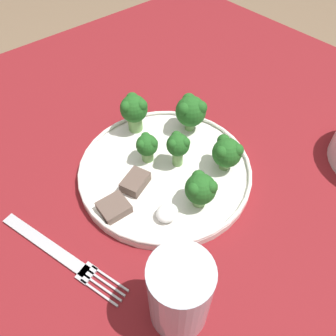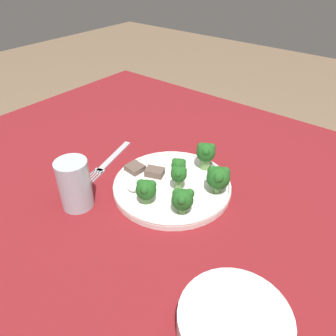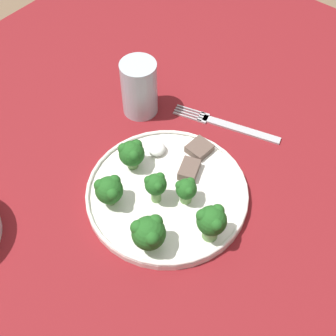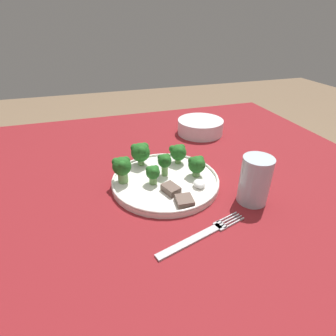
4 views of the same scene
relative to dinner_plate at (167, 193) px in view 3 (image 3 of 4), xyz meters
name	(u,v)px [view 3 (image 3 of 4)]	position (x,y,z in m)	size (l,w,h in m)	color
ground_plane	(168,318)	(0.05, 0.04, -0.75)	(8.00, 8.00, 0.00)	#7F664C
table	(168,194)	(0.05, 0.04, -0.10)	(1.18, 1.09, 0.75)	maroon
dinner_plate	(167,193)	(0.00, 0.00, 0.00)	(0.26, 0.26, 0.02)	white
fork	(227,125)	(0.19, 0.01, -0.01)	(0.07, 0.20, 0.00)	#B2B2B7
drinking_glass	(139,90)	(0.12, 0.16, 0.04)	(0.06, 0.06, 0.11)	#B2C1CC
broccoli_floret_near_rim_left	(132,153)	(0.01, 0.08, 0.04)	(0.04, 0.04, 0.05)	#709E56
broccoli_floret_center_left	(156,185)	(-0.02, 0.00, 0.04)	(0.03, 0.03, 0.06)	#709E56
broccoli_floret_back_left	(149,233)	(-0.09, -0.04, 0.04)	(0.05, 0.05, 0.06)	#709E56
broccoli_floret_front_left	(186,189)	(0.01, -0.03, 0.03)	(0.03, 0.03, 0.05)	#709E56
broccoli_floret_center_back	(212,221)	(-0.02, -0.10, 0.04)	(0.05, 0.04, 0.06)	#709E56
broccoli_floret_mid_cluster	(109,190)	(-0.07, 0.06, 0.04)	(0.04, 0.04, 0.05)	#709E56
meat_slice_front_slice	(190,169)	(0.06, 0.00, 0.01)	(0.05, 0.04, 0.02)	brown
meat_slice_middle_slice	(199,148)	(0.10, 0.01, 0.01)	(0.04, 0.04, 0.01)	brown
sauce_dollop	(156,150)	(0.05, 0.07, 0.01)	(0.03, 0.03, 0.02)	white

